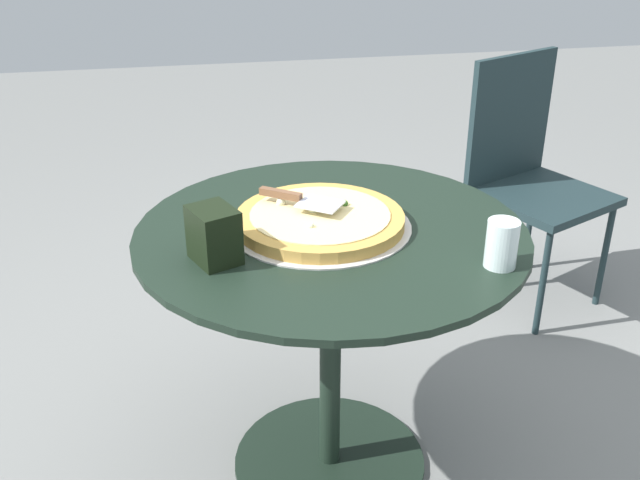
% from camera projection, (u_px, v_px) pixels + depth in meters
% --- Properties ---
extents(ground_plane, '(10.00, 10.00, 0.00)m').
position_uv_depth(ground_plane, '(329.00, 462.00, 2.06)').
color(ground_plane, gray).
extents(patio_table, '(0.94, 0.94, 0.73)m').
position_uv_depth(patio_table, '(331.00, 301.00, 1.82)').
color(patio_table, black).
rests_on(patio_table, ground).
extents(pizza_on_tray, '(0.44, 0.44, 0.05)m').
position_uv_depth(pizza_on_tray, '(320.00, 220.00, 1.74)').
color(pizza_on_tray, silver).
rests_on(pizza_on_tray, patio_table).
extents(pizza_server, '(0.16, 0.20, 0.02)m').
position_uv_depth(pizza_server, '(299.00, 199.00, 1.75)').
color(pizza_server, silver).
rests_on(pizza_server, pizza_on_tray).
extents(drinking_cup, '(0.07, 0.07, 0.11)m').
position_uv_depth(drinking_cup, '(502.00, 244.00, 1.55)').
color(drinking_cup, silver).
rests_on(drinking_cup, patio_table).
extents(napkin_dispenser, '(0.13, 0.12, 0.12)m').
position_uv_depth(napkin_dispenser, '(214.00, 235.00, 1.57)').
color(napkin_dispenser, black).
rests_on(napkin_dispenser, patio_table).
extents(patio_chair_far, '(0.55, 0.55, 0.91)m').
position_uv_depth(patio_chair_far, '(528.00, 167.00, 2.70)').
color(patio_chair_far, '#1D2E31').
rests_on(patio_chair_far, ground).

